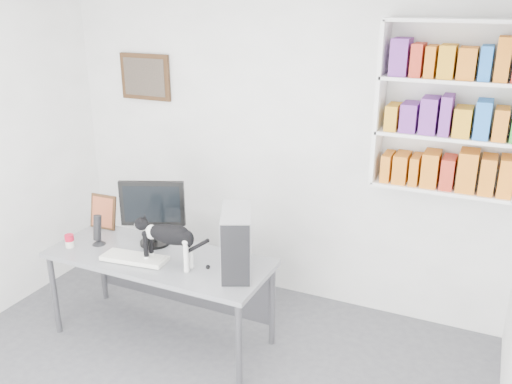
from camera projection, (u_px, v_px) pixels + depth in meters
room at (138, 238)px, 2.99m from camera, size 4.01×4.01×2.70m
bookshelf at (450, 108)px, 3.85m from camera, size 1.03×0.28×1.24m
wall_art at (145, 77)px, 4.99m from camera, size 0.52×0.04×0.42m
desk at (161, 298)px, 4.26m from camera, size 1.75×0.68×0.73m
monitor at (153, 212)px, 4.26m from camera, size 0.56×0.42×0.54m
keyboard at (135, 258)px, 4.07m from camera, size 0.52×0.25×0.04m
pc_tower at (237, 242)px, 3.85m from camera, size 0.38×0.51×0.46m
speaker at (98, 230)px, 4.30m from camera, size 0.12×0.12×0.26m
leaning_print at (103, 211)px, 4.60m from camera, size 0.25×0.11×0.30m
soup_can at (70, 241)px, 4.28m from camera, size 0.08×0.08×0.10m
cat at (169, 245)px, 3.94m from camera, size 0.56×0.16×0.34m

